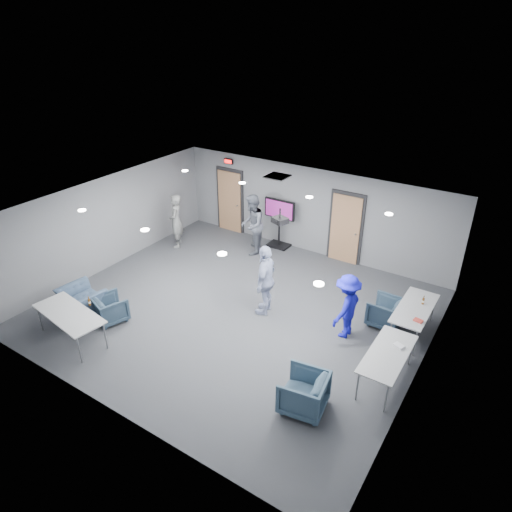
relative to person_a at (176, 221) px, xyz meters
The scene contains 28 objects.
floor 4.30m from the person_a, 28.25° to the right, with size 9.00×9.00×0.00m, color #35383D.
ceiling 4.59m from the person_a, 28.25° to the right, with size 9.00×9.00×0.00m, color silver.
wall_back 4.25m from the person_a, 28.40° to the left, with size 9.00×0.02×2.70m, color slate.
wall_front 7.07m from the person_a, 58.24° to the right, with size 9.00×0.02×2.70m, color slate.
wall_left 2.20m from the person_a, 111.59° to the right, with size 0.02×8.00×2.70m, color slate.
wall_right 8.46m from the person_a, 13.65° to the right, with size 0.02×8.00×2.70m, color slate.
door_left 2.09m from the person_a, 70.06° to the left, with size 1.06×0.17×2.24m.
door_right 5.29m from the person_a, 21.76° to the left, with size 1.06×0.17×2.24m.
exit_sign 2.60m from the person_a, 69.87° to the left, with size 0.32×0.08×0.16m.
hvac_diffuser 3.78m from the person_a, 14.10° to the left, with size 0.60×0.60×0.03m, color black.
downlights 4.59m from the person_a, 28.25° to the right, with size 6.18×3.78×0.02m.
person_a is the anchor object (origin of this frame).
person_b 2.46m from the person_a, 21.89° to the left, with size 0.92×0.72×1.90m, color slate.
person_c 4.65m from the person_a, 20.51° to the right, with size 1.08×0.45×1.85m, color #A4B0D4.
person_d 6.57m from the person_a, 12.72° to the right, with size 1.02×0.59×1.58m, color #1B1DB1.
chair_right_a 7.10m from the person_a, ahead, with size 0.74×0.77×0.70m, color #314556.
chair_right_c 7.77m from the person_a, 30.94° to the right, with size 0.83×0.85×0.77m, color #3B5366.
chair_front_a 4.26m from the person_a, 70.91° to the right, with size 0.71×0.73×0.66m, color #314455.
chair_front_b 4.22m from the person_a, 82.56° to the right, with size 1.04×0.91×0.67m, color #3B4F67.
table_right_a 7.73m from the person_a, ahead, with size 0.72×1.72×0.73m.
table_right_b 8.09m from the person_a, 17.65° to the right, with size 0.73×1.74×0.73m.
table_front_left 5.15m from the person_a, 76.12° to the right, with size 1.99×1.05×0.73m.
bottle_front 4.73m from the person_a, 73.05° to the right, with size 0.06×0.06×0.23m.
bottle_right 7.83m from the person_a, ahead, with size 0.06×0.06×0.22m.
snack_box 7.99m from the person_a, ahead, with size 0.19×0.13×0.04m, color #BA392E.
wrapper 8.12m from the person_a, 15.28° to the right, with size 0.20×0.14×0.05m, color silver.
tv_stand 3.28m from the person_a, 32.31° to the left, with size 1.04×0.50×1.60m.
projector 4.91m from the person_a, 15.60° to the right, with size 0.41×0.39×0.36m.
Camera 1 is at (5.64, -7.82, 6.62)m, focal length 32.00 mm.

